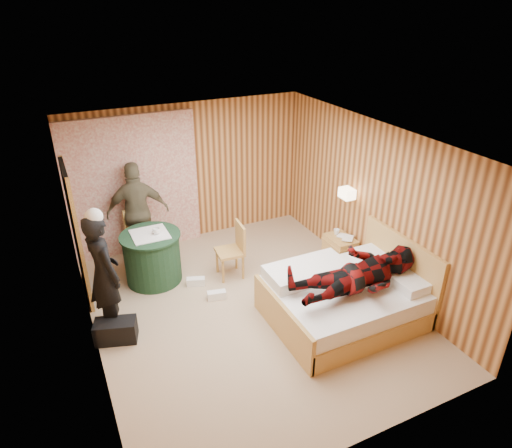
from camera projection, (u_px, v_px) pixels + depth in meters
name	position (u px, v px, depth m)	size (l,w,h in m)	color
floor	(249.00, 309.00, 6.63)	(4.20, 5.00, 0.01)	tan
ceiling	(247.00, 142.00, 5.51)	(4.20, 5.00, 0.01)	white
wall_back	(189.00, 173.00, 8.09)	(4.20, 0.02, 2.50)	tan
wall_left	(83.00, 269.00, 5.26)	(0.02, 5.00, 2.50)	tan
wall_right	(374.00, 205.00, 6.88)	(0.02, 5.00, 2.50)	tan
curtain	(134.00, 187.00, 7.67)	(2.20, 0.08, 2.40)	white
doorway	(76.00, 235.00, 6.51)	(0.06, 0.90, 2.05)	black
wall_lamp	(347.00, 193.00, 7.15)	(0.26, 0.24, 0.16)	gold
bed	(344.00, 298.00, 6.34)	(1.99, 1.55, 1.07)	#ECB360
nightstand	(340.00, 251.00, 7.60)	(0.39, 0.54, 0.52)	#ECB360
round_table	(152.00, 257.00, 7.14)	(0.93, 0.93, 0.83)	#22492E
chair_far	(140.00, 231.00, 7.66)	(0.52, 0.52, 0.93)	#ECB360
chair_near	(234.00, 246.00, 7.21)	(0.44, 0.44, 0.91)	#ECB360
duffel_bag	(116.00, 331.00, 5.97)	(0.53, 0.28, 0.30)	black
sneaker_left	(217.00, 295.00, 6.83)	(0.28, 0.11, 0.12)	white
sneaker_right	(196.00, 282.00, 7.15)	(0.28, 0.11, 0.12)	white
woman_standing	(104.00, 274.00, 5.91)	(0.62, 0.41, 1.70)	black
man_at_table	(138.00, 212.00, 7.56)	(1.01, 0.42, 1.72)	brown
man_on_bed	(360.00, 266.00, 5.87)	(1.77, 0.67, 0.86)	#620909
book_lower	(343.00, 238.00, 7.44)	(0.17, 0.22, 0.02)	white
book_upper	(343.00, 237.00, 7.43)	(0.16, 0.22, 0.02)	white
cup_nightstand	(337.00, 232.00, 7.57)	(0.10, 0.10, 0.09)	white
cup_table	(157.00, 231.00, 6.93)	(0.12, 0.12, 0.10)	white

